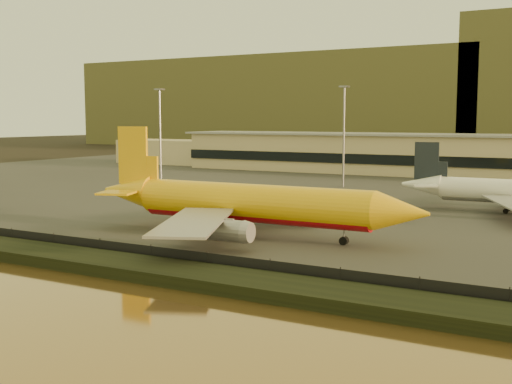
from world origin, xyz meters
TOP-DOWN VIEW (x-y plane):
  - ground at (0.00, 0.00)m, footprint 900.00×900.00m
  - embankment at (0.00, -17.00)m, footprint 320.00×7.00m
  - tarmac at (0.00, 95.00)m, footprint 320.00×220.00m
  - perimeter_fence at (0.00, -13.00)m, footprint 300.00×0.05m
  - terminal_building at (-14.52, 125.55)m, footprint 202.00×25.00m
  - apron_light_masts at (15.00, 75.00)m, footprint 152.20×12.20m
  - distant_hills at (-20.74, 340.00)m, footprint 470.00×160.00m
  - dhl_cargo_jet at (2.74, 8.82)m, footprint 53.36×52.41m
  - gse_vehicle_yellow at (11.73, 30.97)m, footprint 4.19×2.35m
  - gse_vehicle_white at (-9.71, 36.63)m, footprint 3.50×1.76m

SIDE VIEW (x-z plane):
  - ground at x=0.00m, z-range 0.00..0.00m
  - tarmac at x=0.00m, z-range 0.00..0.20m
  - embankment at x=0.00m, z-range 0.00..1.40m
  - gse_vehicle_white at x=-9.71m, z-range 0.20..1.73m
  - gse_vehicle_yellow at x=11.73m, z-range 0.20..1.99m
  - perimeter_fence at x=0.00m, z-range 0.20..2.40m
  - dhl_cargo_jet at x=2.74m, z-range -3.02..12.96m
  - terminal_building at x=-14.52m, z-range -0.05..12.55m
  - apron_light_masts at x=15.00m, z-range 3.00..28.40m
  - distant_hills at x=-20.74m, z-range -3.61..66.39m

